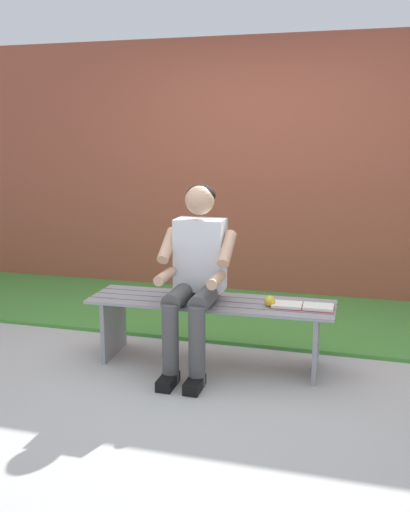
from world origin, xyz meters
name	(u,v)px	position (x,y,z in m)	size (l,w,h in m)	color
grass_strip	(247,307)	(0.00, -1.36, 0.01)	(9.00, 1.96, 0.03)	#478C38
brick_wall	(214,168)	(0.50, -2.01, 1.26)	(9.50, 0.24, 2.53)	#9E4C38
bench_near	(211,316)	(0.00, 0.00, 0.36)	(1.73, 0.50, 0.47)	gray
person_seated	(195,270)	(0.08, 0.10, 0.70)	(0.50, 0.69, 1.27)	silver
apple	(270,301)	(-0.42, 0.03, 0.51)	(0.08, 0.08, 0.08)	gold
book_open	(302,306)	(-0.64, 0.00, 0.48)	(0.42, 0.17, 0.02)	white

